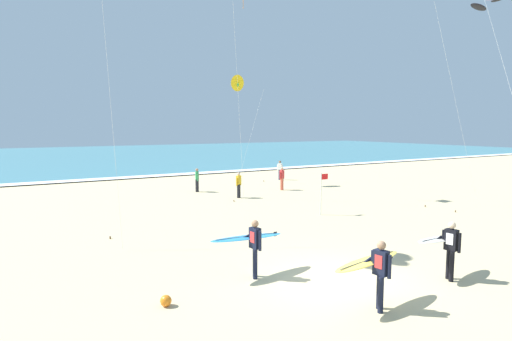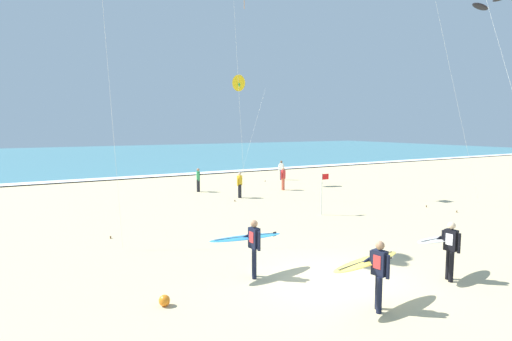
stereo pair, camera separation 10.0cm
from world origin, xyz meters
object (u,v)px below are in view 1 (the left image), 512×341
at_px(kite_delta_golden_high, 237,83).
at_px(bystander_red_top, 282,178).
at_px(bystander_yellow_top, 239,185).
at_px(surfer_third, 251,241).
at_px(bystander_green_top, 197,180).
at_px(kite_arc_rose_near, 489,2).
at_px(lifeguard_flag, 322,190).
at_px(beach_ball, 166,301).
at_px(surfer_trailing, 445,243).
at_px(bystander_white_top, 280,170).
at_px(surfer_lead, 375,266).

distance_m(kite_delta_golden_high, bystander_red_top, 7.86).
relative_size(kite_delta_golden_high, bystander_yellow_top, 5.13).
distance_m(surfer_third, bystander_green_top, 16.14).
xyz_separation_m(kite_arc_rose_near, bystander_green_top, (-11.76, 12.27, -10.17)).
xyz_separation_m(kite_arc_rose_near, lifeguard_flag, (-9.19, 2.39, -9.72)).
distance_m(kite_delta_golden_high, beach_ball, 22.42).
height_order(surfer_trailing, kite_delta_golden_high, kite_delta_golden_high).
relative_size(bystander_white_top, beach_ball, 5.68).
bearing_deg(surfer_lead, surfer_third, 113.42).
distance_m(surfer_trailing, bystander_white_top, 22.43).
bearing_deg(lifeguard_flag, kite_delta_golden_high, 83.20).
bearing_deg(bystander_white_top, bystander_red_top, -122.24).
relative_size(bystander_red_top, lifeguard_flag, 0.76).
distance_m(kite_arc_rose_near, bystander_yellow_top, 17.02).
relative_size(surfer_third, kite_arc_rose_near, 0.23).
relative_size(surfer_lead, surfer_trailing, 1.12).
xyz_separation_m(surfer_lead, lifeguard_flag, (5.76, 8.95, 0.22)).
height_order(kite_delta_golden_high, beach_ball, kite_delta_golden_high).
xyz_separation_m(surfer_third, bystander_red_top, (10.03, 13.24, -0.24)).
xyz_separation_m(bystander_white_top, lifeguard_flag, (-5.72, -12.29, 0.45)).
distance_m(kite_arc_rose_near, bystander_red_top, 15.67).
xyz_separation_m(bystander_red_top, bystander_white_top, (2.91, 4.61, 0.00)).
relative_size(bystander_white_top, bystander_yellow_top, 1.00).
xyz_separation_m(kite_delta_golden_high, lifeguard_flag, (-1.37, -11.52, -6.25)).
xyz_separation_m(bystander_yellow_top, beach_ball, (-8.80, -12.71, -0.67)).
height_order(surfer_trailing, bystander_red_top, surfer_trailing).
relative_size(bystander_green_top, bystander_red_top, 1.00).
bearing_deg(bystander_green_top, kite_delta_golden_high, 22.61).
height_order(kite_arc_rose_near, bystander_green_top, kite_arc_rose_near).
bearing_deg(bystander_green_top, surfer_trailing, -89.89).
distance_m(surfer_lead, kite_delta_golden_high, 22.62).
height_order(surfer_third, bystander_white_top, surfer_third).
distance_m(kite_arc_rose_near, bystander_green_top, 19.80).
bearing_deg(surfer_lead, beach_ball, 148.37).
xyz_separation_m(surfer_trailing, lifeguard_flag, (2.53, 8.57, 0.23)).
bearing_deg(bystander_green_top, bystander_white_top, 16.23).
bearing_deg(lifeguard_flag, bystander_white_top, 65.06).
bearing_deg(kite_delta_golden_high, bystander_yellow_top, -117.17).
bearing_deg(bystander_yellow_top, beach_ball, -124.69).
bearing_deg(surfer_trailing, surfer_lead, -173.35).
distance_m(bystander_green_top, bystander_red_top, 5.80).
xyz_separation_m(surfer_trailing, kite_delta_golden_high, (3.90, 20.09, 6.48)).
bearing_deg(surfer_lead, bystander_yellow_top, 73.65).
bearing_deg(kite_delta_golden_high, lifeguard_flag, -96.80).
bearing_deg(kite_delta_golden_high, bystander_green_top, -157.39).
height_order(surfer_lead, lifeguard_flag, lifeguard_flag).
bearing_deg(beach_ball, surfer_trailing, -16.77).
bearing_deg(bystander_yellow_top, surfer_lead, -106.35).
bearing_deg(bystander_red_top, lifeguard_flag, -110.08).
height_order(surfer_lead, beach_ball, surfer_lead).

